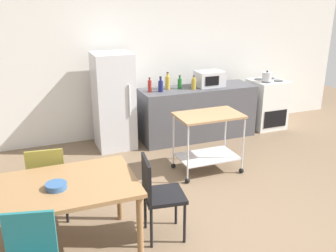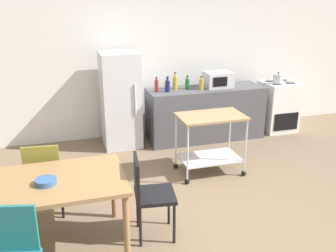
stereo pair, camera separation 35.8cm
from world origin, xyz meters
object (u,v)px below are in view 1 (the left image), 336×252
(bottle_hot_sauce, at_px, (161,86))
(bottle_soy_sauce, at_px, (180,83))
(fruit_bowl, at_px, (56,186))
(chair_olive, at_px, (48,178))
(refrigerator, at_px, (114,101))
(bottle_vinegar, at_px, (168,82))
(kettle, at_px, (267,77))
(stove_oven, at_px, (266,104))
(dining_table, at_px, (55,194))
(bottle_olive_oil, at_px, (194,84))
(kitchen_cart, at_px, (208,133))
(bottle_soda, at_px, (150,86))
(chair_black, at_px, (158,192))
(microwave, at_px, (210,79))

(bottle_hot_sauce, height_order, bottle_soy_sauce, bottle_hot_sauce)
(fruit_bowl, bearing_deg, chair_olive, 93.52)
(refrigerator, height_order, bottle_soy_sauce, refrigerator)
(bottle_vinegar, relative_size, bottle_soy_sauce, 1.25)
(kettle, bearing_deg, fruit_bowl, -148.53)
(bottle_hot_sauce, bearing_deg, fruit_bowl, -127.93)
(stove_oven, distance_m, kettle, 0.57)
(chair_olive, height_order, bottle_vinegar, bottle_vinegar)
(chair_olive, xyz_separation_m, fruit_bowl, (0.04, -0.72, 0.26))
(dining_table, relative_size, bottle_olive_oil, 6.53)
(bottle_vinegar, xyz_separation_m, kettle, (1.86, -0.16, -0.02))
(chair_olive, relative_size, refrigerator, 0.57)
(kettle, bearing_deg, bottle_hot_sauce, 179.12)
(kitchen_cart, distance_m, bottle_vinegar, 1.43)
(bottle_vinegar, bearing_deg, refrigerator, 178.75)
(bottle_vinegar, relative_size, bottle_olive_oil, 1.23)
(bottle_soda, distance_m, bottle_soy_sauce, 0.55)
(kettle, bearing_deg, chair_olive, -157.06)
(chair_black, xyz_separation_m, microwave, (1.85, 2.50, 0.51))
(chair_olive, relative_size, bottle_hot_sauce, 3.54)
(chair_black, distance_m, bottle_soda, 2.64)
(bottle_soda, bearing_deg, stove_oven, 0.55)
(bottle_soda, bearing_deg, kitchen_cart, -71.71)
(chair_black, xyz_separation_m, bottle_soy_sauce, (1.30, 2.52, 0.47))
(chair_olive, xyz_separation_m, microwave, (2.86, 1.77, 0.51))
(bottle_soy_sauce, bearing_deg, chair_olive, -142.21)
(bottle_soda, distance_m, fruit_bowl, 3.03)
(fruit_bowl, bearing_deg, kettle, 31.47)
(microwave, bearing_deg, bottle_vinegar, 174.98)
(chair_black, bearing_deg, stove_oven, -43.12)
(chair_olive, relative_size, chair_black, 1.00)
(chair_olive, distance_m, bottle_olive_oil, 3.06)
(bottle_soda, bearing_deg, dining_table, -125.77)
(kitchen_cart, distance_m, fruit_bowl, 2.47)
(bottle_olive_oil, xyz_separation_m, microwave, (0.35, 0.10, 0.03))
(dining_table, distance_m, kettle, 4.60)
(chair_black, height_order, stove_oven, stove_oven)
(dining_table, xyz_separation_m, kitchen_cart, (2.16, 1.14, -0.10))
(kettle, bearing_deg, chair_black, -140.91)
(bottle_hot_sauce, bearing_deg, kitchen_cart, -78.56)
(chair_black, height_order, bottle_olive_oil, bottle_olive_oil)
(chair_black, relative_size, bottle_vinegar, 3.14)
(dining_table, distance_m, bottle_hot_sauce, 3.07)
(microwave, bearing_deg, chair_black, -126.56)
(bottle_soda, relative_size, bottle_hot_sauce, 0.95)
(stove_oven, height_order, bottle_hot_sauce, bottle_hot_sauce)
(bottle_soda, bearing_deg, chair_olive, -135.19)
(dining_table, relative_size, chair_olive, 1.69)
(stove_oven, xyz_separation_m, kitchen_cart, (-1.90, -1.30, 0.12))
(microwave, distance_m, kettle, 1.11)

